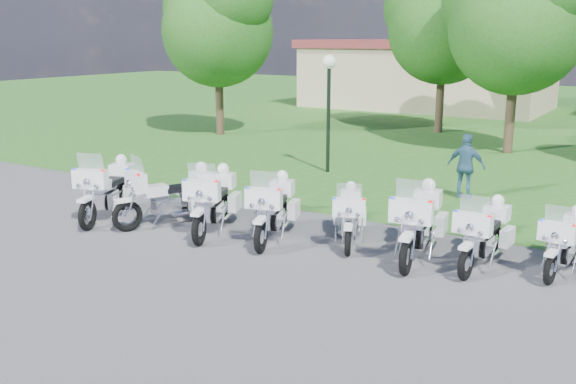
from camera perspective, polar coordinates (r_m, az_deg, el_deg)
The scene contains 16 objects.
ground at distance 13.84m, azimuth -4.47°, elevation -4.56°, with size 100.00×100.00×0.00m, color #4D4E52.
grass_lawn at distance 38.61m, azimuth 20.08°, elevation 6.46°, with size 100.00×48.00×0.01m, color #2B5F1E.
motorcycle_0 at distance 16.14m, azimuth -15.71°, elevation 0.30°, with size 1.43×2.47×1.74m.
motorcycle_1 at distance 15.23m, azimuth -10.39°, elevation -0.21°, with size 1.51×2.39×1.72m.
motorcycle_2 at distance 14.56m, azimuth -6.62°, elevation -0.72°, with size 1.42×2.45×1.73m.
motorcycle_3 at distance 13.95m, azimuth -1.28°, elevation -1.39°, with size 1.30×2.39×1.66m.
motorcycle_4 at distance 13.76m, azimuth 5.49°, elevation -2.04°, with size 1.28×2.01×1.45m.
motorcycle_5 at distance 13.01m, azimuth 11.59°, elevation -2.59°, with size 1.12×2.62×1.77m.
motorcycle_6 at distance 12.88m, azimuth 17.05°, elevation -3.53°, with size 0.81×2.29×1.54m.
motorcycle_7 at distance 13.11m, azimuth 23.47°, elevation -4.03°, with size 0.82×2.10×1.41m.
lamp_post at distance 20.59m, azimuth 3.65°, elevation 9.61°, with size 0.44×0.44×3.76m.
tree_0 at distance 28.88m, azimuth -6.31°, elevation 14.93°, with size 5.65×4.82×7.53m.
tree_1 at distance 30.25m, azimuth 13.67°, elevation 14.84°, with size 5.81×4.95×7.74m.
tree_2 at distance 25.52m, azimuth 19.72°, elevation 14.73°, with size 5.81×4.96×7.75m.
building_west at distance 41.03m, azimuth 12.30°, elevation 10.25°, with size 14.56×8.32×4.10m.
bystander_c at distance 17.99m, azimuth 15.55°, elevation 2.19°, with size 1.04×0.43×1.78m, color #366482.
Camera 1 is at (7.83, -10.56, 4.33)m, focal length 40.00 mm.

